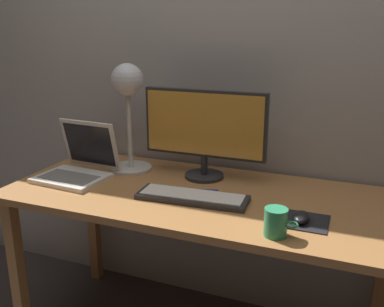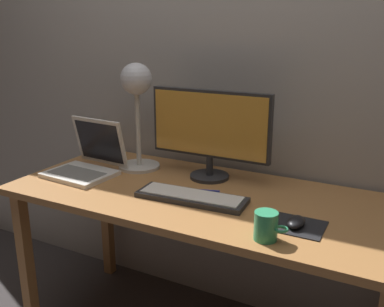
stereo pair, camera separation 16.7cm
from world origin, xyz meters
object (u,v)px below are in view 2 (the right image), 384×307
object	(u,v)px
coffee_mug	(266,226)
keyboard_main	(192,197)
mouse	(296,222)
pen	(203,190)
monitor	(210,129)
laptop	(89,158)
desk_lamp	(137,95)

from	to	relation	value
coffee_mug	keyboard_main	bearing A→B (deg)	153.50
mouse	coffee_mug	size ratio (longest dim) A/B	0.86
keyboard_main	pen	world-z (taller)	keyboard_main
mouse	pen	size ratio (longest dim) A/B	0.69
monitor	mouse	world-z (taller)	monitor
laptop	pen	bearing A→B (deg)	2.78
monitor	mouse	xyz separation A→B (m)	(0.47, -0.31, -0.21)
mouse	laptop	bearing A→B (deg)	172.95
mouse	pen	bearing A→B (deg)	160.42
laptop	coffee_mug	distance (m)	0.97
pen	desk_lamp	bearing A→B (deg)	161.76
keyboard_main	pen	xyz separation A→B (m)	(-0.00, 0.10, -0.01)
mouse	pen	xyz separation A→B (m)	(-0.43, 0.15, -0.02)
desk_lamp	coffee_mug	distance (m)	0.93
desk_lamp	mouse	distance (m)	0.94
monitor	coffee_mug	distance (m)	0.63
laptop	desk_lamp	distance (m)	0.37
keyboard_main	mouse	xyz separation A→B (m)	(0.42, -0.05, 0.01)
monitor	laptop	distance (m)	0.58
desk_lamp	coffee_mug	xyz separation A→B (m)	(0.77, -0.42, -0.31)
laptop	pen	xyz separation A→B (m)	(0.57, 0.03, -0.06)
desk_lamp	mouse	size ratio (longest dim) A/B	5.20
coffee_mug	laptop	bearing A→B (deg)	164.79
desk_lamp	keyboard_main	bearing A→B (deg)	-30.01
laptop	mouse	xyz separation A→B (m)	(1.00, -0.12, -0.05)
keyboard_main	desk_lamp	bearing A→B (deg)	149.99
monitor	laptop	xyz separation A→B (m)	(-0.53, -0.19, -0.16)
monitor	laptop	bearing A→B (deg)	-160.47
keyboard_main	laptop	world-z (taller)	laptop
mouse	monitor	bearing A→B (deg)	146.65
pen	mouse	bearing A→B (deg)	-19.58
laptop	keyboard_main	bearing A→B (deg)	-7.38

